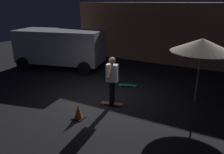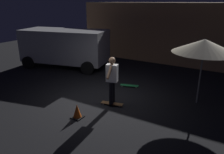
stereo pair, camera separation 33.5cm
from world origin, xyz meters
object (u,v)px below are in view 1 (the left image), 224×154
at_px(skateboard_spare, 127,85).
at_px(skater, 112,77).
at_px(skateboard_ridden, 112,104).
at_px(parked_van, 60,46).
at_px(patio_umbrella, 202,45).
at_px(traffic_cone, 78,112).

distance_m(skateboard_spare, skater, 2.14).
relative_size(skateboard_ridden, skateboard_spare, 1.00).
relative_size(parked_van, skateboard_spare, 6.12).
relative_size(skateboard_spare, skater, 0.48).
xyz_separation_m(parked_van, skateboard_spare, (4.50, -0.97, -1.11)).
distance_m(parked_van, skateboard_ridden, 5.66).
distance_m(patio_umbrella, traffic_cone, 4.68).
xyz_separation_m(skateboard_ridden, skateboard_spare, (-0.26, 1.88, 0.00)).
distance_m(skateboard_ridden, traffic_cone, 1.41).
xyz_separation_m(skater, traffic_cone, (-0.48, -1.32, -0.83)).
distance_m(patio_umbrella, skateboard_ridden, 3.67).
bearing_deg(parked_van, skateboard_spare, -12.16).
height_order(patio_umbrella, skateboard_ridden, patio_umbrella).
bearing_deg(skateboard_ridden, parked_van, 149.10).
height_order(skater, traffic_cone, skater).
distance_m(skateboard_spare, traffic_cone, 3.21).
distance_m(patio_umbrella, skater, 3.24).
bearing_deg(skater, patio_umbrella, 34.91).
bearing_deg(parked_van, skateboard_ridden, -30.90).
xyz_separation_m(patio_umbrella, skateboard_spare, (-2.78, 0.12, -2.02)).
bearing_deg(skater, skateboard_spare, 97.96).
bearing_deg(skateboard_ridden, skateboard_spare, 97.96).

